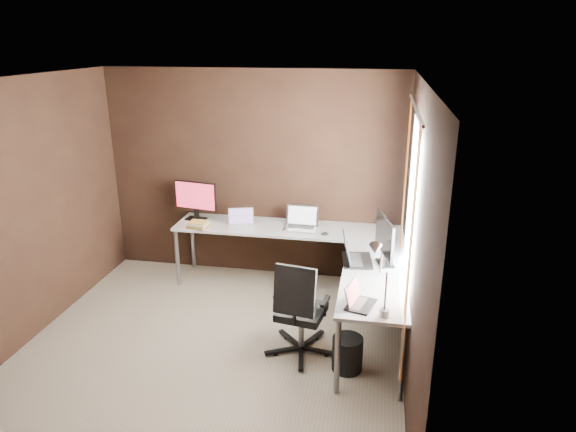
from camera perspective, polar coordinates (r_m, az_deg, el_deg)
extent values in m
cube|color=tan|center=(5.13, -8.58, -14.43)|extent=(3.60, 3.60, 0.00)
cube|color=white|center=(4.29, -10.27, 14.60)|extent=(3.60, 3.60, 0.00)
cube|color=black|center=(6.20, -3.87, 4.50)|extent=(3.60, 0.00, 2.50)
cube|color=black|center=(3.10, -20.62, -12.74)|extent=(3.60, 0.00, 2.50)
cube|color=black|center=(5.42, -27.60, 0.09)|extent=(0.00, 3.60, 2.50)
cube|color=black|center=(4.32, 13.80, -2.72)|extent=(0.00, 3.60, 2.50)
cube|color=white|center=(4.58, 13.64, 1.23)|extent=(0.00, 1.00, 1.30)
cube|color=orange|center=(3.97, 13.34, -4.67)|extent=(0.01, 0.35, 2.00)
cube|color=orange|center=(5.33, 12.72, 1.58)|extent=(0.01, 0.35, 2.00)
cylinder|color=slate|center=(4.40, 14.00, 11.58)|extent=(0.02, 1.90, 0.02)
cube|color=white|center=(5.99, -0.04, -1.38)|extent=(2.65, 0.60, 0.03)
cube|color=white|center=(4.87, 9.55, -6.72)|extent=(0.60, 1.65, 0.03)
cylinder|color=slate|center=(6.24, -12.19, -4.56)|extent=(0.05, 0.05, 0.70)
cylinder|color=slate|center=(6.69, -10.54, -2.81)|extent=(0.05, 0.05, 0.70)
cylinder|color=slate|center=(4.38, 5.51, -15.28)|extent=(0.05, 0.05, 0.70)
cylinder|color=slate|center=(4.38, 12.56, -15.70)|extent=(0.05, 0.05, 0.70)
cylinder|color=slate|center=(6.29, 12.03, -4.38)|extent=(0.05, 0.05, 0.70)
cube|color=white|center=(5.75, 8.80, -7.06)|extent=(0.42, 0.50, 0.60)
cube|color=black|center=(6.33, -10.18, -0.32)|extent=(0.26, 0.19, 0.01)
cube|color=black|center=(6.33, -10.12, 0.27)|extent=(0.06, 0.04, 0.11)
cube|color=black|center=(6.26, -10.24, 2.24)|extent=(0.54, 0.11, 0.35)
cube|color=#E12C4B|center=(6.24, -10.31, 2.20)|extent=(0.51, 0.09, 0.32)
cube|color=black|center=(5.12, 10.70, -5.17)|extent=(0.19, 0.25, 0.01)
cube|color=black|center=(5.09, 10.52, -4.59)|extent=(0.04, 0.06, 0.10)
cube|color=black|center=(5.00, 10.68, -2.16)|extent=(0.17, 0.57, 0.36)
cube|color=blue|center=(5.01, 10.85, -2.15)|extent=(0.15, 0.54, 0.33)
cube|color=white|center=(6.02, -5.22, -1.10)|extent=(0.34, 0.28, 0.02)
cube|color=white|center=(6.06, -5.26, 0.02)|extent=(0.30, 0.13, 0.18)
cube|color=#8363A0|center=(6.06, -5.26, 0.01)|extent=(0.26, 0.11, 0.16)
cube|color=silver|center=(5.93, 1.40, -1.36)|extent=(0.39, 0.28, 0.02)
cube|color=silver|center=(5.98, 1.59, 0.09)|extent=(0.38, 0.08, 0.24)
cube|color=white|center=(5.98, 1.58, 0.07)|extent=(0.33, 0.07, 0.20)
cube|color=black|center=(5.14, 7.70, -4.91)|extent=(0.33, 0.43, 0.02)
cube|color=black|center=(5.08, 6.55, -3.53)|extent=(0.12, 0.41, 0.25)
cube|color=#1A2439|center=(5.08, 6.62, -3.53)|extent=(0.10, 0.36, 0.21)
cube|color=black|center=(4.34, 8.09, -9.74)|extent=(0.27, 0.33, 0.02)
cube|color=black|center=(4.31, 7.17, -8.42)|extent=(0.13, 0.29, 0.18)
cube|color=#CC515A|center=(4.31, 7.24, -8.43)|extent=(0.11, 0.26, 0.15)
cube|color=#906F4D|center=(6.06, -9.89, -1.17)|extent=(0.27, 0.24, 0.02)
cube|color=gold|center=(6.05, -9.90, -0.98)|extent=(0.24, 0.20, 0.02)
cube|color=white|center=(6.04, -9.91, -0.81)|extent=(0.24, 0.20, 0.02)
cube|color=gold|center=(6.04, -9.92, -0.68)|extent=(0.21, 0.17, 0.01)
ellipsoid|color=black|center=(6.06, -9.91, -1.12)|extent=(0.10, 0.08, 0.03)
ellipsoid|color=black|center=(5.76, 4.11, -1.96)|extent=(0.10, 0.08, 0.03)
cylinder|color=slate|center=(4.21, 10.64, -10.52)|extent=(0.08, 0.08, 0.06)
cylinder|color=slate|center=(4.12, 10.80, -8.20)|extent=(0.02, 0.02, 0.32)
cylinder|color=slate|center=(4.05, 10.29, -5.16)|extent=(0.02, 0.18, 0.24)
cone|color=slate|center=(4.08, 9.67, -3.68)|extent=(0.10, 0.13, 0.13)
cylinder|color=slate|center=(4.94, 1.49, -12.57)|extent=(0.05, 0.05, 0.34)
cube|color=black|center=(4.84, 1.51, -10.59)|extent=(0.47, 0.47, 0.07)
cube|color=black|center=(4.52, 0.75, -8.32)|extent=(0.39, 0.17, 0.45)
cylinder|color=black|center=(4.76, 6.60, -14.94)|extent=(0.34, 0.34, 0.32)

